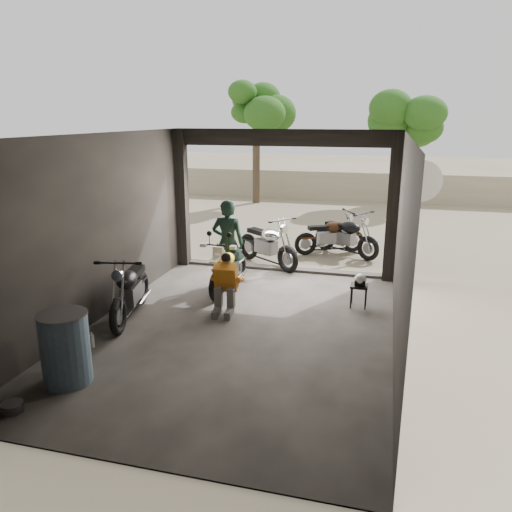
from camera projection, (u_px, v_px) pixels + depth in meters
The scene contains 16 objects.
ground at pixel (239, 331), 8.35m from camera, with size 80.00×80.00×0.00m, color #7A6D56.
garage at pixel (247, 249), 8.51m from camera, with size 7.00×7.13×3.20m.
boundary_wall at pixel (333, 186), 21.21m from camera, with size 18.00×0.30×1.20m, color gray.
tree_left at pixel (256, 102), 19.64m from camera, with size 2.20×2.20×5.60m.
tree_right at pixel (407, 114), 19.72m from camera, with size 2.20×2.20×5.00m.
main_bike at pixel (228, 265), 10.12m from camera, with size 0.69×1.67×1.11m, color beige, non-canonical shape.
left_bike at pixel (130, 286), 8.72m from camera, with size 0.73×1.77×1.20m, color black, non-canonical shape.
outside_bike_a at pixel (267, 241), 11.83m from camera, with size 0.75×1.82×1.23m, color black, non-canonical shape.
outside_bike_b at pixel (330, 233), 12.89m from camera, with size 0.68×1.65×1.12m, color #3F200F, non-canonical shape.
outside_bike_c at pixel (346, 233), 12.73m from camera, with size 0.72×1.76×1.19m, color black, non-canonical shape.
rider at pixel (228, 243), 10.38m from camera, with size 0.67×0.44×1.83m, color black.
mechanic at pixel (225, 286), 8.94m from camera, with size 0.54×0.73×1.06m, color #C3711A, non-canonical shape.
stool at pixel (359, 289), 9.28m from camera, with size 0.32×0.32×0.44m.
helmet at pixel (360, 279), 9.24m from camera, with size 0.22×0.23×0.21m, color white.
oil_drum at pixel (66, 349), 6.60m from camera, with size 0.64×0.64×0.99m, color #465F76.
sign_post at pixel (419, 200), 10.41m from camera, with size 0.87×0.08×2.61m.
Camera 1 is at (2.25, -7.36, 3.47)m, focal length 35.00 mm.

